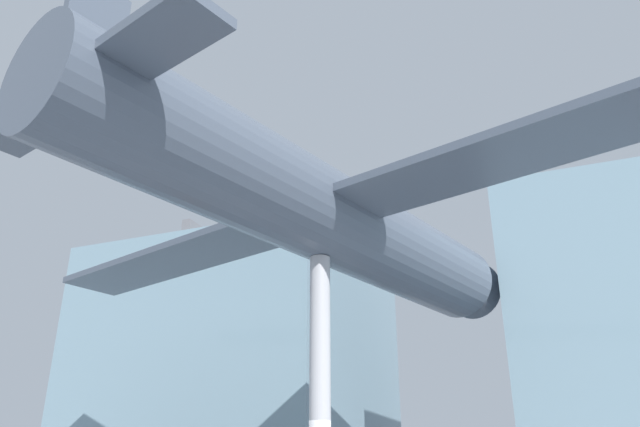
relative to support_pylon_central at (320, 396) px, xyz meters
The scene contains 3 objects.
glass_pavilion_left 15.54m from the support_pylon_central, 124.02° to the left, with size 10.84×11.95×11.07m.
support_pylon_central is the anchor object (origin of this frame).
suspended_airplane 4.08m from the support_pylon_central, 73.10° to the left, with size 18.37×15.22×3.32m.
Camera 1 is at (4.86, -12.24, 1.33)m, focal length 35.00 mm.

